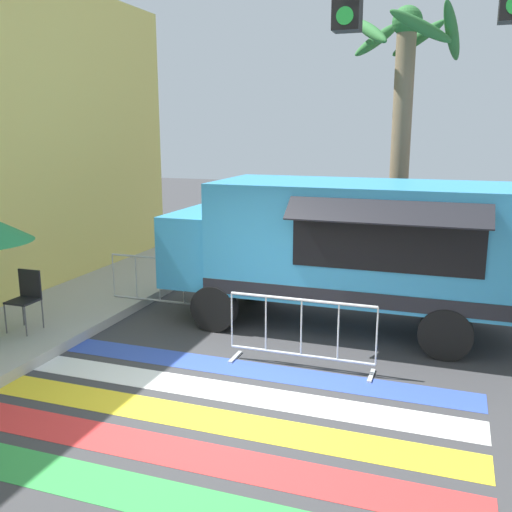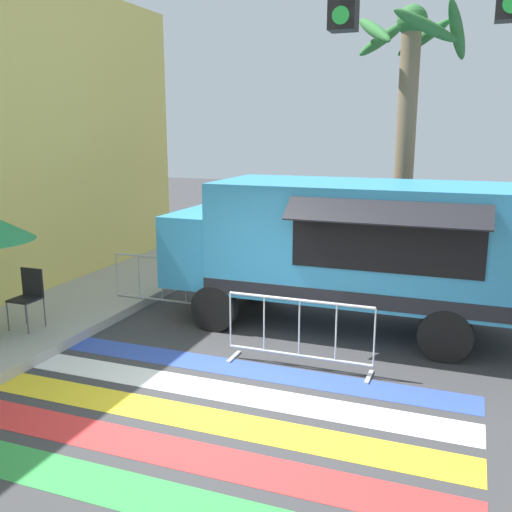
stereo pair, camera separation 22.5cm
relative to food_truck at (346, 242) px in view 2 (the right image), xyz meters
name	(u,v)px [view 2 (the right image)]	position (x,y,z in m)	size (l,w,h in m)	color
ground_plane	(222,396)	(-0.90, -3.19, -1.51)	(60.00, 60.00, 0.00)	#38383A
crosswalk_painted	(201,418)	(-0.90, -3.83, -1.51)	(6.40, 3.60, 0.01)	green
food_truck	(346,242)	(0.00, 0.00, 0.00)	(6.28, 2.56, 2.53)	#338CBF
folding_chair	(29,292)	(-4.77, -2.31, -0.75)	(0.42, 0.42, 0.99)	#4C4C51
barricade_front	(299,334)	(-0.23, -1.97, -0.99)	(2.17, 0.44, 1.04)	#B7BABF
barricade_side	(162,283)	(-3.46, -0.26, -0.99)	(2.05, 0.44, 1.04)	#B7BABF
palm_tree	(408,107)	(0.59, 2.90, 2.32)	(2.30, 2.24, 5.80)	#7A664C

